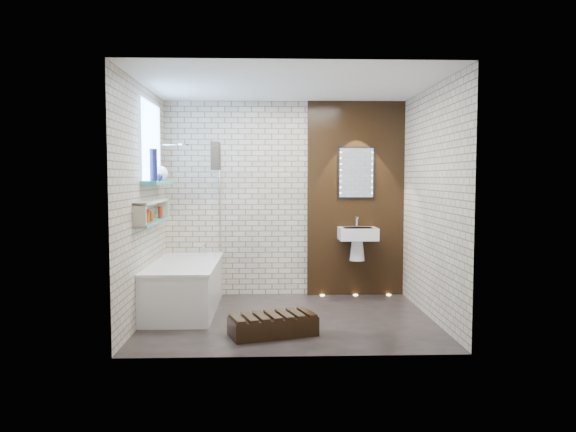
{
  "coord_description": "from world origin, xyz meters",
  "views": [
    {
      "loc": [
        -0.22,
        -6.07,
        1.59
      ],
      "look_at": [
        0.0,
        0.15,
        1.15
      ],
      "focal_mm": 34.26,
      "sensor_mm": 36.0,
      "label": 1
    }
  ],
  "objects_px": {
    "bath_screen": "(217,202)",
    "walnut_step": "(273,326)",
    "washbasin": "(358,238)",
    "led_mirror": "(356,173)",
    "bathtub": "(185,286)"
  },
  "relations": [
    {
      "from": "bath_screen",
      "to": "led_mirror",
      "type": "height_order",
      "value": "led_mirror"
    },
    {
      "from": "bath_screen",
      "to": "walnut_step",
      "type": "bearing_deg",
      "value": -65.72
    },
    {
      "from": "washbasin",
      "to": "led_mirror",
      "type": "xyz_separation_m",
      "value": [
        0.0,
        0.16,
        0.86
      ]
    },
    {
      "from": "bathtub",
      "to": "led_mirror",
      "type": "distance_m",
      "value": 2.68
    },
    {
      "from": "bathtub",
      "to": "led_mirror",
      "type": "height_order",
      "value": "led_mirror"
    },
    {
      "from": "bath_screen",
      "to": "led_mirror",
      "type": "xyz_separation_m",
      "value": [
        1.82,
        0.34,
        0.37
      ]
    },
    {
      "from": "bathtub",
      "to": "bath_screen",
      "type": "relative_size",
      "value": 1.24
    },
    {
      "from": "washbasin",
      "to": "bath_screen",
      "type": "bearing_deg",
      "value": -174.22
    },
    {
      "from": "led_mirror",
      "to": "bathtub",
      "type": "bearing_deg",
      "value": -160.22
    },
    {
      "from": "walnut_step",
      "to": "bath_screen",
      "type": "bearing_deg",
      "value": 114.28
    },
    {
      "from": "walnut_step",
      "to": "washbasin",
      "type": "bearing_deg",
      "value": 56.58
    },
    {
      "from": "washbasin",
      "to": "led_mirror",
      "type": "relative_size",
      "value": 0.83
    },
    {
      "from": "bath_screen",
      "to": "walnut_step",
      "type": "relative_size",
      "value": 1.63
    },
    {
      "from": "bath_screen",
      "to": "washbasin",
      "type": "distance_m",
      "value": 1.89
    },
    {
      "from": "bath_screen",
      "to": "walnut_step",
      "type": "xyz_separation_m",
      "value": [
        0.69,
        -1.53,
        -1.18
      ]
    }
  ]
}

